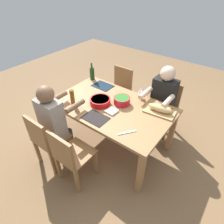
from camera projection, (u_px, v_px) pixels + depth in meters
name	position (u px, v px, depth m)	size (l,w,h in m)	color
ground_plane	(112.00, 143.00, 3.09)	(8.00, 8.00, 0.00)	brown
dining_table	(112.00, 110.00, 2.69)	(1.64, 1.01, 0.74)	#9E7044
chair_near_left	(165.00, 105.00, 3.10)	(0.40, 0.40, 0.85)	olive
diner_near_left	(162.00, 99.00, 2.86)	(0.41, 0.53, 1.20)	#2D2D38
chair_far_center	(70.00, 155.00, 2.28)	(0.40, 0.40, 0.85)	olive
chair_far_right	(46.00, 139.00, 2.49)	(0.40, 0.40, 0.85)	olive
diner_far_right	(54.00, 119.00, 2.48)	(0.41, 0.53, 1.20)	#2D2D38
chair_near_right	(120.00, 88.00, 3.54)	(0.40, 0.40, 0.85)	olive
serving_bowl_greens	(122.00, 100.00, 2.65)	(0.23, 0.23, 0.10)	#B21923
serving_bowl_fruit	(100.00, 101.00, 2.65)	(0.29, 0.29, 0.09)	red
cutting_board	(160.00, 112.00, 2.52)	(0.40, 0.22, 0.02)	tan
bread_loaf	(160.00, 108.00, 2.48)	(0.32, 0.11, 0.09)	tan
wine_bottle	(92.00, 73.00, 3.19)	(0.08, 0.08, 0.29)	#193819
beer_bottle	(72.00, 97.00, 2.61)	(0.06, 0.06, 0.22)	brown
wine_glass	(141.00, 91.00, 2.74)	(0.08, 0.08, 0.17)	silver
placemat_far_center	(96.00, 118.00, 2.42)	(0.32, 0.23, 0.01)	black
fork_far_right	(64.00, 102.00, 2.71)	(0.02, 0.17, 0.01)	silver
placemat_near_right	(103.00, 86.00, 3.08)	(0.32, 0.23, 0.01)	#142333
carving_knife	(127.00, 132.00, 2.21)	(0.23, 0.02, 0.01)	silver
napkin_stack	(112.00, 111.00, 2.52)	(0.14, 0.14, 0.02)	white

